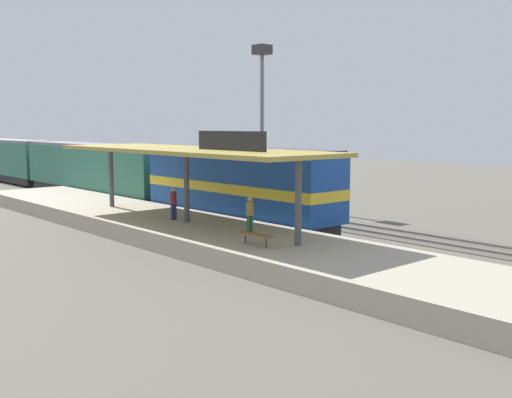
% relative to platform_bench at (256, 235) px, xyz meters
% --- Properties ---
extents(ground_plane, '(120.00, 120.00, 0.00)m').
position_rel_platform_bench_xyz_m(ground_plane, '(8.00, 6.93, -1.34)').
color(ground_plane, '#5B564C').
extents(track_near, '(3.20, 110.00, 0.16)m').
position_rel_platform_bench_xyz_m(track_near, '(6.00, 6.93, -1.31)').
color(track_near, '#4E4941').
rests_on(track_near, ground).
extents(track_far, '(3.20, 110.00, 0.16)m').
position_rel_platform_bench_xyz_m(track_far, '(10.60, 6.93, -1.31)').
color(track_far, '#4E4941').
rests_on(track_far, ground).
extents(platform, '(6.00, 44.00, 0.90)m').
position_rel_platform_bench_xyz_m(platform, '(1.40, 6.93, -0.89)').
color(platform, '#A89E89').
rests_on(platform, ground).
extents(station_canopy, '(5.20, 18.00, 4.70)m').
position_rel_platform_bench_xyz_m(station_canopy, '(1.40, 6.84, 3.19)').
color(station_canopy, '#47474C').
rests_on(station_canopy, platform).
extents(platform_bench, '(0.44, 1.70, 0.50)m').
position_rel_platform_bench_xyz_m(platform_bench, '(0.00, 0.00, 0.00)').
color(platform_bench, '#333338').
rests_on(platform_bench, platform).
extents(locomotive, '(2.93, 14.43, 4.44)m').
position_rel_platform_bench_xyz_m(locomotive, '(6.00, 8.40, 1.07)').
color(locomotive, '#28282D').
rests_on(locomotive, track_near).
extents(passenger_carriage_front, '(2.90, 20.00, 4.24)m').
position_rel_platform_bench_xyz_m(passenger_carriage_front, '(6.00, 26.40, 0.97)').
color(passenger_carriage_front, '#28282D').
rests_on(passenger_carriage_front, track_near).
extents(passenger_carriage_rear, '(2.90, 20.00, 4.24)m').
position_rel_platform_bench_xyz_m(passenger_carriage_rear, '(6.00, 47.20, 0.97)').
color(passenger_carriage_rear, '#28282D').
rests_on(passenger_carriage_rear, track_near).
extents(light_mast, '(1.10, 1.10, 11.70)m').
position_rel_platform_bench_xyz_m(light_mast, '(13.80, 14.89, 7.05)').
color(light_mast, slate).
rests_on(light_mast, ground).
extents(person_waiting, '(0.34, 0.34, 1.71)m').
position_rel_platform_bench_xyz_m(person_waiting, '(1.70, 2.32, 0.51)').
color(person_waiting, '#23603D').
rests_on(person_waiting, platform).
extents(person_walking, '(0.34, 0.34, 1.71)m').
position_rel_platform_bench_xyz_m(person_walking, '(1.33, 8.06, 0.51)').
color(person_walking, navy).
rests_on(person_walking, platform).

